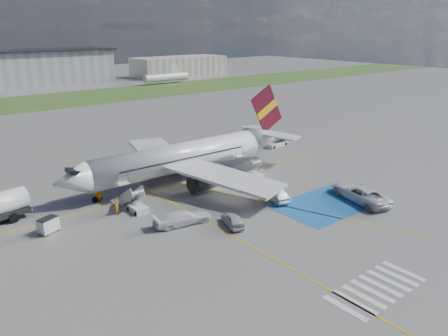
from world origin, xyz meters
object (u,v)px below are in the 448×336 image
(gpu_cart, at_px, (48,226))
(car_silver_b, at_px, (276,195))
(belt_loader, at_px, (277,144))
(car_silver_a, at_px, (233,220))
(van_white_b, at_px, (183,216))
(airliner, at_px, (188,156))
(van_white_a, at_px, (360,191))

(gpu_cart, height_order, car_silver_b, gpu_cart)
(belt_loader, relative_size, car_silver_a, 1.23)
(car_silver_a, height_order, van_white_b, van_white_b)
(car_silver_b, bearing_deg, belt_loader, -120.11)
(airliner, xyz_separation_m, belt_loader, (22.31, 4.54, -3.03))
(van_white_b, bearing_deg, car_silver_a, -121.91)
(airliner, xyz_separation_m, gpu_cart, (-20.85, -4.71, -2.65))
(van_white_b, bearing_deg, airliner, -25.80)
(belt_loader, bearing_deg, car_silver_b, -141.81)
(airliner, distance_m, van_white_b, 14.95)
(belt_loader, xyz_separation_m, van_white_a, (-10.32, -24.34, 0.89))
(belt_loader, relative_size, van_white_a, 0.74)
(van_white_b, bearing_deg, gpu_cart, 70.41)
(airliner, height_order, belt_loader, airliner)
(belt_loader, relative_size, car_silver_b, 1.12)
(van_white_a, bearing_deg, gpu_cart, -10.21)
(car_silver_b, xyz_separation_m, van_white_a, (8.16, -6.41, 0.52))
(airliner, height_order, gpu_cart, airliner)
(car_silver_a, xyz_separation_m, van_white_b, (-3.98, 3.70, 0.29))
(car_silver_a, relative_size, van_white_a, 0.60)
(car_silver_b, bearing_deg, gpu_cart, -3.63)
(gpu_cart, xyz_separation_m, van_white_b, (12.01, -7.10, 0.23))
(car_silver_b, bearing_deg, van_white_b, 8.64)
(airliner, xyz_separation_m, van_white_b, (-8.84, -11.81, -2.42))
(gpu_cart, bearing_deg, airliner, -8.35)
(car_silver_a, bearing_deg, van_white_a, -174.61)
(gpu_cart, xyz_separation_m, belt_loader, (43.16, 9.26, -0.38))
(gpu_cart, distance_m, belt_loader, 44.14)
(airliner, xyz_separation_m, car_silver_b, (3.82, -13.39, -2.67))
(airliner, bearing_deg, van_white_a, -58.81)
(van_white_a, bearing_deg, car_silver_a, 0.19)
(van_white_a, xyz_separation_m, van_white_b, (-20.83, 7.99, -0.28))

